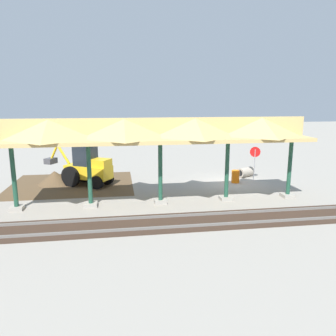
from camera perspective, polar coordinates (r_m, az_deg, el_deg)
ground_plane at (r=24.05m, az=10.56°, el=-2.50°), size 120.00×120.00×0.00m
dirt_work_zone at (r=24.11m, az=-16.37°, el=-2.74°), size 8.44×7.00×0.01m
platform_canopy at (r=18.21m, az=-1.38°, el=6.48°), size 16.94×3.20×4.90m
rail_tracks at (r=17.73m, az=18.22°, el=-8.03°), size 60.00×2.58×0.15m
stop_sign at (r=24.97m, az=14.90°, el=2.02°), size 0.69×0.38×2.47m
backhoe at (r=23.36m, az=-13.99°, el=0.12°), size 4.98×3.56×2.82m
dirt_mound at (r=24.72m, az=-19.05°, el=-2.57°), size 4.80×4.80×1.81m
concrete_pipe at (r=26.03m, az=13.32°, el=-0.70°), size 1.44×1.22×0.73m
traffic_barrel at (r=24.02m, az=11.67°, el=-1.46°), size 0.56×0.56×0.90m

